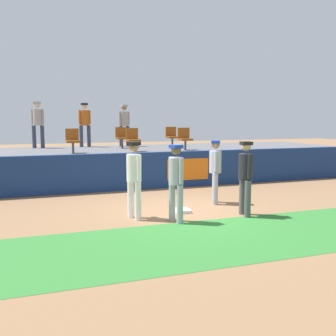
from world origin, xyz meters
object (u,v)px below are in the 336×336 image
Objects in this scene: first_base at (182,211)px; player_runner_visitor at (176,178)px; player_fielder_home at (134,175)px; spectator_capped at (38,121)px; seat_front_left at (73,139)px; spectator_hooded at (124,122)px; player_coach_visitor at (215,167)px; seat_front_center at (133,138)px; seat_back_center at (122,136)px; player_umpire at (245,173)px; spectator_casual at (85,122)px; seat_back_right at (172,136)px; seat_front_right at (185,137)px.

first_base is 0.23× the size of player_runner_visitor.
player_fielder_home is 8.36m from spectator_capped.
spectator_hooded reaches higher than seat_front_left.
player_fielder_home reaches higher than first_base.
player_runner_visitor reaches higher than player_coach_visitor.
seat_back_center is at bearing 89.63° from seat_front_center.
player_coach_visitor is 0.94× the size of spectator_capped.
player_umpire is 2.13× the size of seat_back_center.
player_runner_visitor is 1.77m from player_umpire.
spectator_hooded is at bearing 160.55° from player_runner_visitor.
player_coach_visitor is at bearing 117.85° from player_runner_visitor.
spectator_hooded is (0.36, 2.78, 0.55)m from seat_front_center.
player_runner_visitor is 7.64m from seat_back_center.
seat_front_center is 0.45× the size of spectator_capped.
player_fielder_home is 1.01× the size of player_umpire.
player_fielder_home is 0.99× the size of spectator_casual.
spectator_casual reaches higher than seat_back_center.
spectator_capped is (-5.34, 1.09, 0.60)m from seat_back_right.
spectator_capped is at bearing -146.60° from player_umpire.
player_umpire is 5.96m from seat_front_center.
spectator_hooded is (-0.86, 8.58, 1.14)m from player_umpire.
player_coach_visitor is at bearing -74.50° from seat_front_center.
first_base is 5.21m from seat_front_center.
player_fielder_home is at bearing 82.58° from spectator_casual.
spectator_capped reaches higher than player_coach_visitor.
seat_front_right is at bearing -41.76° from seat_back_center.
spectator_capped reaches higher than spectator_casual.
first_base is at bearing 91.72° from spectator_casual.
spectator_capped reaches higher than seat_back_right.
seat_front_left reaches higher than player_runner_visitor.
spectator_casual is at bearing 138.49° from seat_back_center.
player_umpire is at bearing -32.60° from first_base.
player_fielder_home is (-1.27, -0.22, 1.00)m from first_base.
spectator_casual is at bearing 113.62° from seat_front_center.
player_coach_visitor is 2.07× the size of seat_back_right.
seat_back_right is at bearing -175.66° from spectator_capped.
seat_back_center is at bearing -145.43° from player_coach_visitor.
seat_front_right is at bearing 0.01° from seat_front_center.
seat_back_center is 2.70m from seat_front_right.
player_coach_visitor is 2.07× the size of seat_front_left.
seat_front_right reaches higher than player_runner_visitor.
spectator_capped is 1.01× the size of spectator_casual.
first_base is 0.23× the size of player_coach_visitor.
seat_back_right is at bearing 71.61° from first_base.
player_umpire is 6.73m from seat_front_left.
player_umpire is at bearing 60.35° from player_fielder_home.
first_base is at bearing -67.45° from seat_front_left.
spectator_capped reaches higher than seat_front_center.
player_fielder_home reaches higher than player_runner_visitor.
seat_front_left is at bearing 67.01° from spectator_casual.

